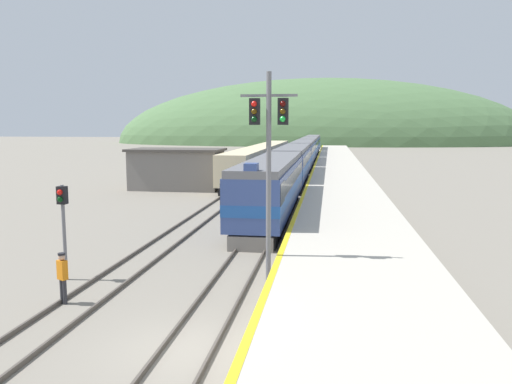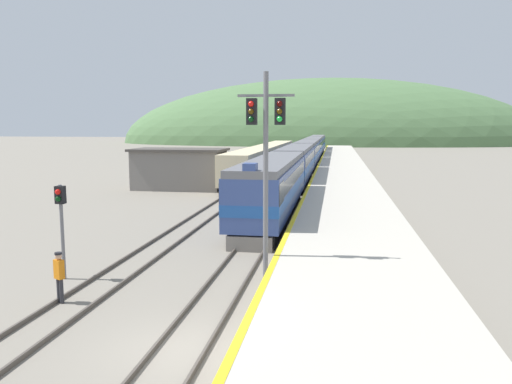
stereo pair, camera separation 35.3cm
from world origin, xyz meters
name	(u,v)px [view 1 (the left image)]	position (x,y,z in m)	size (l,w,h in m)	color
ground_plane	(188,350)	(0.00, 0.00, 0.00)	(500.00, 500.00, 0.00)	gray
track_main	(306,163)	(0.00, 70.00, 0.08)	(1.52, 180.00, 0.16)	#4C443D
track_siding	(278,163)	(-4.72, 70.00, 0.08)	(1.52, 180.00, 0.16)	#4C443D
platform	(338,171)	(4.90, 50.00, 0.52)	(6.26, 140.00, 1.05)	#BCB5A5
distant_hills	(319,143)	(0.00, 165.24, 0.00)	(146.15, 65.77, 44.96)	#517547
station_shed	(177,169)	(-10.98, 34.26, 2.00)	(9.03, 5.00, 3.97)	slate
express_train_lead_car	(272,186)	(0.00, 20.18, 2.19)	(2.98, 19.12, 4.36)	black
carriage_second	(294,164)	(0.00, 40.37, 2.18)	(2.97, 19.04, 4.00)	black
carriage_third	(304,153)	(0.00, 60.29, 2.18)	(2.97, 19.04, 4.00)	black
carriage_fourth	(309,147)	(0.00, 80.22, 2.18)	(2.97, 19.04, 4.00)	black
carriage_fifth	(313,144)	(0.00, 100.14, 2.18)	(2.97, 19.04, 4.00)	black
siding_train	(263,159)	(-4.72, 50.73, 1.89)	(2.90, 43.12, 3.65)	black
signal_mast_main	(269,146)	(1.43, 6.55, 5.40)	(2.20, 0.42, 8.22)	slate
signal_post_siding	(63,212)	(-6.66, 5.48, 2.77)	(0.36, 0.42, 3.86)	slate
track_worker	(63,275)	(-5.32, 2.92, 1.05)	(0.42, 0.36, 1.82)	#2D2D33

